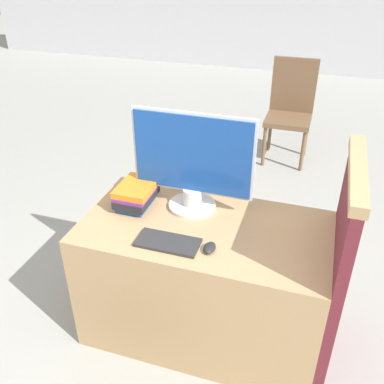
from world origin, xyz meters
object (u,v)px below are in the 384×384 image
(monitor, at_px, (192,163))
(book_stack, at_px, (136,194))
(far_chair, at_px, (290,107))
(mouse, at_px, (210,248))
(keyboard, at_px, (168,242))

(monitor, xyz_separation_m, book_stack, (-0.30, -0.08, -0.20))
(far_chair, bearing_deg, mouse, -63.97)
(keyboard, height_order, far_chair, far_chair)
(mouse, relative_size, book_stack, 0.35)
(mouse, height_order, far_chair, far_chair)
(monitor, height_order, keyboard, monitor)
(mouse, bearing_deg, monitor, 119.76)
(book_stack, relative_size, far_chair, 0.26)
(keyboard, relative_size, mouse, 3.37)
(mouse, distance_m, far_chair, 2.69)
(far_chair, bearing_deg, keyboard, -68.32)
(book_stack, bearing_deg, keyboard, -44.11)
(mouse, bearing_deg, keyboard, -176.25)
(monitor, xyz_separation_m, mouse, (0.19, -0.34, -0.25))
(monitor, height_order, mouse, monitor)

